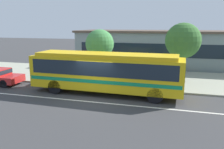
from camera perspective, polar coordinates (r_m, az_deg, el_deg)
ground_plane at (r=15.72m, az=-4.26°, el=-5.76°), size 120.00×120.00×0.00m
sidewalk_slab at (r=21.75m, az=1.63°, el=-0.52°), size 60.00×8.00×0.12m
lane_stripe_center at (r=15.00m, az=-5.31°, el=-6.65°), size 56.00×0.16×0.01m
transit_bus at (r=16.27m, az=-1.58°, el=0.97°), size 10.69×2.64×2.88m
pedestrian_waiting_near_sign at (r=19.47m, az=-9.39°, el=0.99°), size 0.47×0.47×1.69m
pedestrian_walking_along_curb at (r=19.22m, az=2.20°, el=0.94°), size 0.40×0.40×1.67m
pedestrian_standing_by_tree at (r=20.70m, az=-11.59°, el=1.71°), size 0.43×0.43×1.78m
street_tree_near_stop at (r=20.46m, az=-3.03°, el=7.42°), size 2.48×2.48×4.31m
street_tree_mid_block at (r=19.90m, az=16.97°, el=7.88°), size 2.88×2.88×4.86m
station_building at (r=28.29m, az=14.16°, el=6.20°), size 21.93×6.64×4.14m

